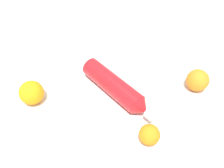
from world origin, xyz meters
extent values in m
plane|color=silver|center=(0.00, 0.00, 0.00)|extent=(2.40, 2.40, 0.00)
cylinder|color=red|center=(0.01, 0.05, 0.04)|extent=(0.22, 0.24, 0.07)
cone|color=red|center=(-0.09, -0.06, 0.04)|extent=(0.08, 0.08, 0.07)
cylinder|color=white|center=(-0.11, -0.09, 0.04)|extent=(0.04, 0.04, 0.03)
sphere|color=orange|center=(0.06, -0.25, 0.04)|extent=(0.08, 0.08, 0.08)
sphere|color=orange|center=(-0.18, -0.09, 0.03)|extent=(0.06, 0.06, 0.06)
sphere|color=orange|center=(-0.07, 0.31, 0.04)|extent=(0.08, 0.08, 0.08)
camera|label=1|loc=(-0.54, -0.03, 0.61)|focal=36.26mm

